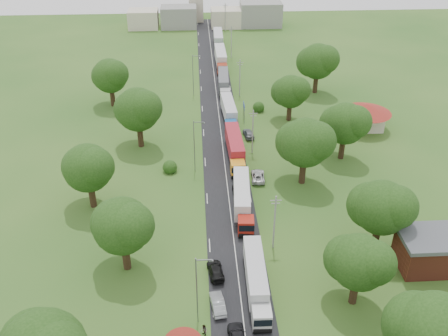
{
  "coord_description": "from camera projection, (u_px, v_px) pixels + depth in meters",
  "views": [
    {
      "loc": [
        -4.85,
        -62.12,
        47.04
      ],
      "look_at": [
        -0.52,
        10.69,
        3.0
      ],
      "focal_mm": 40.0,
      "sensor_mm": 36.0,
      "label": 1
    }
  ],
  "objects": [
    {
      "name": "truck_3",
      "position": [
        229.0,
        112.0,
        107.17
      ],
      "size": [
        2.97,
        13.98,
        3.86
      ],
      "color": "#185490",
      "rests_on": "ground"
    },
    {
      "name": "car_verge_far",
      "position": [
        249.0,
        134.0,
        101.15
      ],
      "size": [
        2.31,
        4.59,
        1.5
      ],
      "primitive_type": "imported",
      "rotation": [
        0.0,
        0.0,
        3.27
      ],
      "color": "slate",
      "rests_on": "ground"
    },
    {
      "name": "house_cream",
      "position": [
        366.0,
        113.0,
        102.93
      ],
      "size": [
        10.08,
        10.08,
        5.8
      ],
      "color": "beige",
      "rests_on": "ground"
    },
    {
      "name": "distant_town",
      "position": [
        210.0,
        17.0,
        169.88
      ],
      "size": [
        52.0,
        8.0,
        8.0
      ],
      "color": "gray",
      "rests_on": "ground"
    },
    {
      "name": "pedestrian_booth",
      "position": [
        204.0,
        331.0,
        57.93
      ],
      "size": [
        0.98,
        1.05,
        1.72
      ],
      "primitive_type": "imported",
      "rotation": [
        0.0,
        0.0,
        -1.06
      ],
      "color": "gray",
      "rests_on": "ground"
    },
    {
      "name": "truck_2",
      "position": [
        235.0,
        148.0,
        92.99
      ],
      "size": [
        2.94,
        14.99,
        4.15
      ],
      "color": "orange",
      "rests_on": "ground"
    },
    {
      "name": "ground",
      "position": [
        231.0,
        220.0,
        77.64
      ],
      "size": [
        260.0,
        260.0,
        0.0
      ],
      "primitive_type": "plane",
      "color": "#28531B",
      "rests_on": "ground"
    },
    {
      "name": "tree_6",
      "position": [
        290.0,
        91.0,
        105.03
      ],
      "size": [
        8.0,
        8.0,
        10.1
      ],
      "color": "#382616",
      "rests_on": "ground"
    },
    {
      "name": "truck_6",
      "position": [
        218.0,
        40.0,
        151.34
      ],
      "size": [
        2.74,
        15.01,
        4.16
      ],
      "color": "#2B732D",
      "rests_on": "ground"
    },
    {
      "name": "car_lane_rear",
      "position": [
        216.0,
        270.0,
        66.88
      ],
      "size": [
        2.49,
        4.9,
        1.36
      ],
      "primitive_type": "imported",
      "rotation": [
        0.0,
        0.0,
        3.27
      ],
      "color": "black",
      "rests_on": "ground"
    },
    {
      "name": "car_lane_mid",
      "position": [
        218.0,
        304.0,
        61.73
      ],
      "size": [
        2.11,
        4.57,
        1.45
      ],
      "primitive_type": "imported",
      "rotation": [
        0.0,
        0.0,
        3.27
      ],
      "color": "gray",
      "rests_on": "ground"
    },
    {
      "name": "tree_7",
      "position": [
        318.0,
        61.0,
        117.68
      ],
      "size": [
        9.6,
        9.6,
        12.05
      ],
      "color": "#382616",
      "rests_on": "ground"
    },
    {
      "name": "tree_3",
      "position": [
        381.0,
        207.0,
        68.23
      ],
      "size": [
        8.8,
        8.8,
        11.07
      ],
      "color": "#382616",
      "rests_on": "ground"
    },
    {
      "name": "house_brick",
      "position": [
        430.0,
        251.0,
        67.35
      ],
      "size": [
        8.6,
        6.6,
        5.2
      ],
      "color": "maroon",
      "rests_on": "ground"
    },
    {
      "name": "pole_1",
      "position": [
        275.0,
        222.0,
        69.52
      ],
      "size": [
        1.6,
        0.24,
        9.0
      ],
      "color": "gray",
      "rests_on": "ground"
    },
    {
      "name": "tree_2",
      "position": [
        359.0,
        261.0,
        59.69
      ],
      "size": [
        8.0,
        8.0,
        10.1
      ],
      "color": "#382616",
      "rests_on": "ground"
    },
    {
      "name": "truck_1",
      "position": [
        242.0,
        199.0,
        78.88
      ],
      "size": [
        3.22,
        14.42,
        3.98
      ],
      "color": "#A21D12",
      "rests_on": "ground"
    },
    {
      "name": "truck_5",
      "position": [
        221.0,
        58.0,
        136.3
      ],
      "size": [
        2.78,
        15.58,
        4.32
      ],
      "color": "maroon",
      "rests_on": "ground"
    },
    {
      "name": "tree_4",
      "position": [
        305.0,
        142.0,
        82.94
      ],
      "size": [
        9.6,
        9.6,
        12.05
      ],
      "color": "#382616",
      "rests_on": "ground"
    },
    {
      "name": "road",
      "position": [
        224.0,
        156.0,
        94.74
      ],
      "size": [
        8.0,
        200.0,
        0.04
      ],
      "primitive_type": "cube",
      "color": "black",
      "rests_on": "ground"
    },
    {
      "name": "pole_3",
      "position": [
        240.0,
        77.0,
        117.38
      ],
      "size": [
        1.6,
        0.24,
        9.0
      ],
      "color": "gray",
      "rests_on": "ground"
    },
    {
      "name": "tree_12",
      "position": [
        138.0,
        109.0,
        94.28
      ],
      "size": [
        9.6,
        9.6,
        12.05
      ],
      "color": "#382616",
      "rests_on": "ground"
    },
    {
      "name": "pole_4",
      "position": [
        231.0,
        42.0,
        141.31
      ],
      "size": [
        1.6,
        0.24,
        9.0
      ],
      "color": "gray",
      "rests_on": "ground"
    },
    {
      "name": "car_verge_near",
      "position": [
        258.0,
        176.0,
        87.35
      ],
      "size": [
        2.56,
        5.04,
        1.36
      ],
      "primitive_type": "imported",
      "rotation": [
        0.0,
        0.0,
        3.08
      ],
      "color": "#BEBEBE",
      "rests_on": "ground"
    },
    {
      "name": "pole_2",
      "position": [
        253.0,
        131.0,
        93.45
      ],
      "size": [
        1.6,
        0.24,
        9.0
      ],
      "color": "gray",
      "rests_on": "ground"
    },
    {
      "name": "lamp_2",
      "position": [
        194.0,
        73.0,
        117.23
      ],
      "size": [
        2.03,
        0.22,
        10.0
      ],
      "color": "slate",
      "rests_on": "ground"
    },
    {
      "name": "truck_0",
      "position": [
        256.0,
        279.0,
        63.6
      ],
      "size": [
        2.58,
        13.77,
        3.81
      ],
      "color": "silver",
      "rests_on": "ground"
    },
    {
      "name": "lamp_0",
      "position": [
        198.0,
        288.0,
        57.41
      ],
      "size": [
        2.03,
        0.22,
        10.0
      ],
      "color": "slate",
      "rests_on": "ground"
    },
    {
      "name": "lamp_1",
      "position": [
        195.0,
        144.0,
        87.32
      ],
      "size": [
        2.03,
        0.22,
        10.0
      ],
      "color": "slate",
      "rests_on": "ground"
    },
    {
      "name": "tree_5",
      "position": [
        345.0,
        123.0,
        90.55
      ],
      "size": [
        8.8,
        8.8,
        11.07
      ],
      "color": "#382616",
      "rests_on": "ground"
    },
    {
      "name": "tree_1",
      "position": [
        436.0,
        332.0,
        49.01
      ],
      "size": [
        9.6,
        9.6,
        12.05
      ],
      "color": "#382616",
      "rests_on": "ground"
    },
    {
      "name": "info_sign",
      "position": [
        244.0,
        108.0,
        106.27
      ],
      "size": [
        0.12,
        3.1,
        4.1
      ],
      "color": "slate",
      "rests_on": "ground"
    },
    {
      "name": "tree_10",
      "position": [
        122.0,
        225.0,
        64.73
      ],
      "size": [
        8.8,
        8.8,
        11.07
      ],
      "color": "#382616",
      "rests_on": "ground"
    },
    {
      "name": "truck_4",
      "position": [
        224.0,
        83.0,
        121.61
      ],
      "size": [
        2.9,
        14.04,
        3.88
      ],
      "color": "#ADADAD",
      "rests_on": "ground"
    },
    {
      "name": "church",
      "position": [
        196.0,
        5.0,
        175.49
      ],
      "size": [
        5.0,
        5.0,
        12.3
      ],
      "color": "beige",
      "rests_on": "ground"
    },
    {
      "name": "pole_5",
      "position": [
        225.0,
        17.0,
        165.23
      ],
      "size": [
        1.6,
        0.24,
        9.0
      ],
      "color": "gray",
      "rests_on": "ground"
    },
    {
      "name": "tree_13",
      "position": [
        110.0,
        76.0,
        111.28
      ],
      "size": [
        8.8,
        8.8,
        11.07
      ],
      "color": "#382616",
      "rests_on": "ground"
    },
    {
      "name": "tree_11",
      "position": [
        88.0,
        167.0,
        77.2
      ],
      "size": [
        8.8,
        8.8,
        11.07
      ],
      "color": "#382616",
      "rests_on": "ground"
    }
  ]
}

